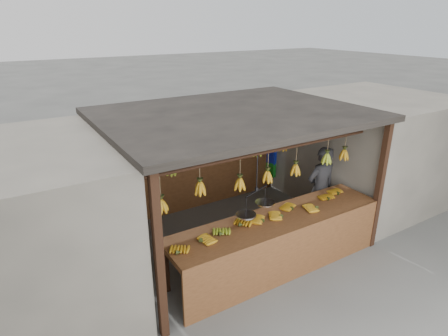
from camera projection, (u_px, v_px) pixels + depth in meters
ground at (232, 238)px, 6.99m from camera, size 80.00×80.00×0.00m
stall at (223, 132)px, 6.53m from camera, size 4.30×3.30×2.40m
neighbor_right at (369, 148)px, 8.32m from camera, size 3.00×3.00×2.30m
counter at (282, 232)px, 5.82m from camera, size 3.75×0.85×0.96m
hanging_bananas at (233, 156)px, 6.40m from camera, size 3.62×2.22×0.39m
balance_scale at (256, 206)px, 5.66m from camera, size 0.78×0.47×0.90m
vendor at (320, 189)px, 7.03m from camera, size 0.64×0.45×1.67m
bag_bundles at (272, 150)px, 8.65m from camera, size 0.08×0.26×1.26m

